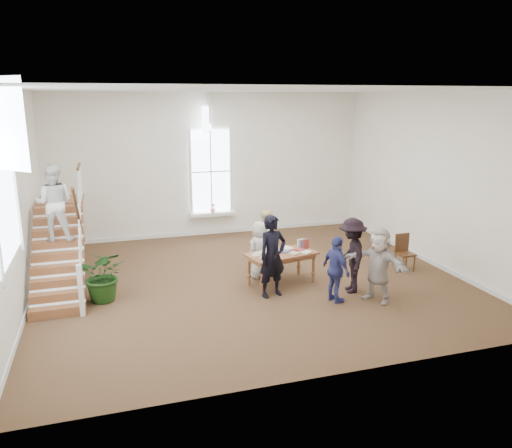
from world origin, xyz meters
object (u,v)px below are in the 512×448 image
object	(u,v)px
woman_cluster_c	(378,265)
side_chair	(404,250)
police_officer	(273,256)
elderly_woman	(260,249)
floor_plant	(104,275)
woman_cluster_a	(336,270)
library_table	(281,256)
woman_cluster_b	(352,255)
person_yellow	(265,240)

from	to	relation	value
woman_cluster_c	side_chair	distance (m)	2.35
police_officer	elderly_woman	xyz separation A→B (m)	(0.10, 1.25, -0.22)
floor_plant	side_chair	xyz separation A→B (m)	(7.40, -0.14, -0.07)
woman_cluster_a	floor_plant	xyz separation A→B (m)	(-4.79, 1.54, -0.14)
library_table	elderly_woman	distance (m)	0.69
woman_cluster_b	library_table	bearing A→B (deg)	-109.28
woman_cluster_a	floor_plant	bearing A→B (deg)	61.51
side_chair	police_officer	bearing A→B (deg)	-172.24
elderly_woman	woman_cluster_b	world-z (taller)	woman_cluster_b
floor_plant	person_yellow	bearing A→B (deg)	13.24
police_officer	side_chair	world-z (taller)	police_officer
library_table	woman_cluster_c	size ratio (longest dim) A/B	1.07
library_table	floor_plant	size ratio (longest dim) A/B	1.49
library_table	woman_cluster_c	xyz separation A→B (m)	(1.66, -1.58, 0.15)
person_yellow	side_chair	world-z (taller)	person_yellow
police_officer	woman_cluster_c	size ratio (longest dim) A/B	1.12
woman_cluster_a	library_table	bearing A→B (deg)	18.02
woman_cluster_a	side_chair	bearing A→B (deg)	-72.48
woman_cluster_b	side_chair	world-z (taller)	woman_cluster_b
floor_plant	woman_cluster_c	bearing A→B (deg)	-16.96
woman_cluster_a	floor_plant	world-z (taller)	woman_cluster_a
person_yellow	police_officer	bearing A→B (deg)	47.13
library_table	woman_cluster_a	distance (m)	1.58
elderly_woman	floor_plant	bearing A→B (deg)	-16.10
woman_cluster_a	woman_cluster_b	distance (m)	0.76
library_table	woman_cluster_b	world-z (taller)	woman_cluster_b
elderly_woman	side_chair	distance (m)	3.75
elderly_woman	woman_cluster_b	bearing A→B (deg)	115.25
woman_cluster_b	floor_plant	world-z (taller)	woman_cluster_b
elderly_woman	woman_cluster_b	distance (m)	2.29
library_table	woman_cluster_b	bearing A→B (deg)	-47.44
person_yellow	woman_cluster_c	world-z (taller)	woman_cluster_c
woman_cluster_c	police_officer	bearing A→B (deg)	-142.19
woman_cluster_b	floor_plant	distance (m)	5.51
elderly_woman	person_yellow	bearing A→B (deg)	-143.86
elderly_woman	side_chair	xyz separation A→B (m)	(3.71, -0.58, -0.19)
elderly_woman	woman_cluster_a	size ratio (longest dim) A/B	0.96
side_chair	woman_cluster_b	bearing A→B (deg)	-156.93
person_yellow	woman_cluster_b	size ratio (longest dim) A/B	0.92
person_yellow	woman_cluster_c	size ratio (longest dim) A/B	0.96
library_table	side_chair	size ratio (longest dim) A/B	1.88
woman_cluster_b	side_chair	distance (m)	2.24
police_officer	elderly_woman	distance (m)	1.27
floor_plant	side_chair	size ratio (longest dim) A/B	1.26
woman_cluster_a	woman_cluster_c	bearing A→B (deg)	-113.25
elderly_woman	woman_cluster_a	distance (m)	2.26
woman_cluster_b	woman_cluster_c	size ratio (longest dim) A/B	1.04
police_officer	side_chair	bearing A→B (deg)	-5.41
library_table	woman_cluster_c	world-z (taller)	woman_cluster_c
library_table	floor_plant	xyz separation A→B (m)	(-4.04, 0.16, -0.09)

